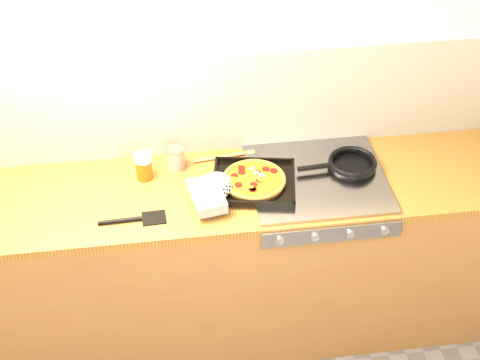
{
  "coord_description": "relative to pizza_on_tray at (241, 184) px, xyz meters",
  "views": [
    {
      "loc": [
        -0.24,
        -1.38,
        2.95
      ],
      "look_at": [
        0.1,
        1.08,
        0.95
      ],
      "focal_mm": 55.0,
      "sensor_mm": 36.0,
      "label": 1
    }
  ],
  "objects": [
    {
      "name": "tomato_can",
      "position": [
        -0.27,
        0.2,
        0.01
      ],
      "size": [
        0.09,
        0.09,
        0.11
      ],
      "color": "#A80D14",
      "rests_on": "counter_run"
    },
    {
      "name": "stovetop",
      "position": [
        0.35,
        0.03,
        -0.04
      ],
      "size": [
        0.6,
        0.56,
        0.02
      ],
      "primitive_type": "cube",
      "color": "gray",
      "rests_on": "counter_run"
    },
    {
      "name": "room_shell",
      "position": [
        -0.1,
        0.32,
        0.21
      ],
      "size": [
        3.2,
        3.2,
        3.2
      ],
      "color": "white",
      "rests_on": "ground"
    },
    {
      "name": "frying_pan",
      "position": [
        0.51,
        0.08,
        -0.01
      ],
      "size": [
        0.37,
        0.23,
        0.04
      ],
      "color": "black",
      "rests_on": "stovetop"
    },
    {
      "name": "juice_glass",
      "position": [
        -0.41,
        0.15,
        0.03
      ],
      "size": [
        0.09,
        0.09,
        0.13
      ],
      "color": "#E5480D",
      "rests_on": "counter_run"
    },
    {
      "name": "black_spatula",
      "position": [
        -0.47,
        -0.13,
        -0.03
      ],
      "size": [
        0.28,
        0.09,
        0.02
      ],
      "color": "black",
      "rests_on": "counter_run"
    },
    {
      "name": "pizza_on_tray",
      "position": [
        0.0,
        0.0,
        0.0
      ],
      "size": [
        0.5,
        0.4,
        0.06
      ],
      "color": "black",
      "rests_on": "stovetop"
    },
    {
      "name": "counter_run",
      "position": [
        -0.1,
        0.03,
        -0.49
      ],
      "size": [
        3.2,
        0.62,
        0.9
      ],
      "color": "brown",
      "rests_on": "ground"
    },
    {
      "name": "wooden_spoon",
      "position": [
        -0.01,
        0.25,
        -0.03
      ],
      "size": [
        0.3,
        0.06,
        0.02
      ],
      "color": "#A37B45",
      "rests_on": "counter_run"
    }
  ]
}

